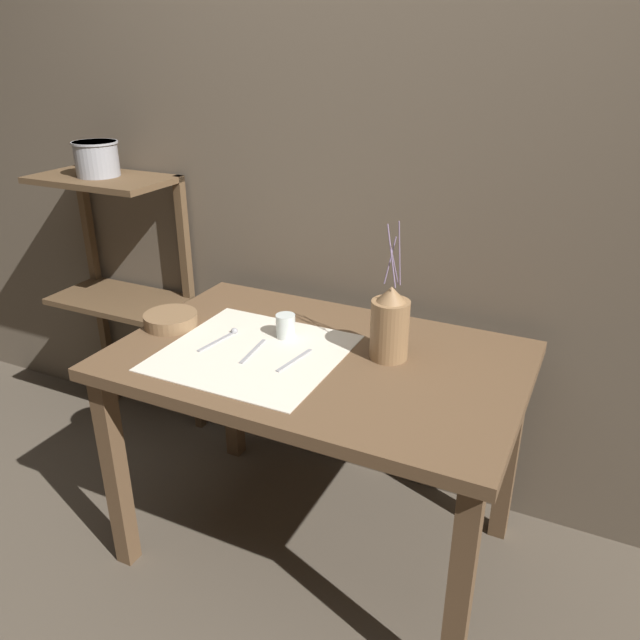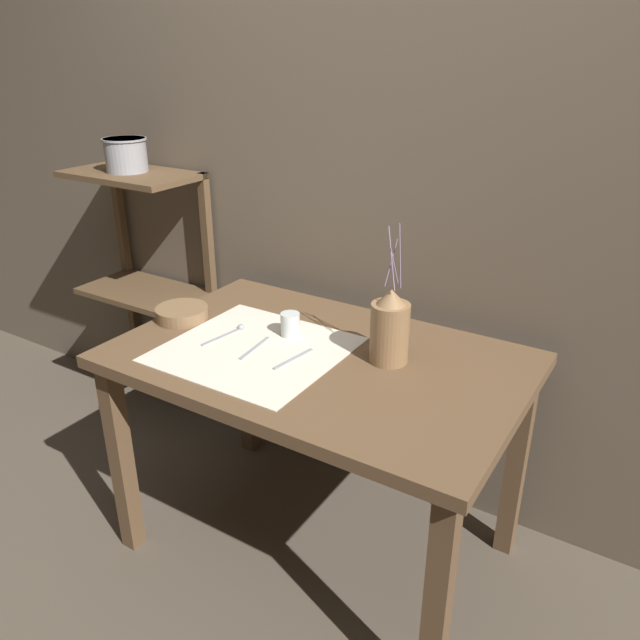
% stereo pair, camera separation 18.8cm
% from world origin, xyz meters
% --- Properties ---
extents(ground_plane, '(12.00, 12.00, 0.00)m').
position_xyz_m(ground_plane, '(0.00, 0.00, 0.00)').
color(ground_plane, brown).
extents(stone_wall_back, '(7.00, 0.06, 2.40)m').
position_xyz_m(stone_wall_back, '(0.00, 0.52, 1.20)').
color(stone_wall_back, brown).
rests_on(stone_wall_back, ground_plane).
extents(wooden_table, '(1.26, 0.81, 0.77)m').
position_xyz_m(wooden_table, '(0.00, 0.00, 0.67)').
color(wooden_table, brown).
rests_on(wooden_table, ground_plane).
extents(wooden_shelf_unit, '(0.57, 0.32, 1.18)m').
position_xyz_m(wooden_shelf_unit, '(-1.10, 0.34, 0.82)').
color(wooden_shelf_unit, brown).
rests_on(wooden_shelf_unit, ground_plane).
extents(linen_cloth, '(0.54, 0.52, 0.00)m').
position_xyz_m(linen_cloth, '(-0.19, -0.08, 0.77)').
color(linen_cloth, beige).
rests_on(linen_cloth, wooden_table).
extents(pitcher_with_flowers, '(0.12, 0.12, 0.43)m').
position_xyz_m(pitcher_with_flowers, '(0.20, 0.08, 0.88)').
color(pitcher_with_flowers, olive).
rests_on(pitcher_with_flowers, wooden_table).
extents(wooden_bowl, '(0.18, 0.18, 0.04)m').
position_xyz_m(wooden_bowl, '(-0.55, -0.02, 0.79)').
color(wooden_bowl, brown).
rests_on(wooden_bowl, wooden_table).
extents(glass_tumbler_near, '(0.06, 0.06, 0.08)m').
position_xyz_m(glass_tumbler_near, '(-0.15, 0.07, 0.81)').
color(glass_tumbler_near, silver).
rests_on(glass_tumbler_near, wooden_table).
extents(spoon_outer, '(0.04, 0.18, 0.02)m').
position_xyz_m(spoon_outer, '(-0.32, -0.01, 0.78)').
color(spoon_outer, '#939399').
rests_on(spoon_outer, wooden_table).
extents(fork_outer, '(0.03, 0.17, 0.00)m').
position_xyz_m(fork_outer, '(-0.19, -0.08, 0.78)').
color(fork_outer, '#939399').
rests_on(fork_outer, wooden_table).
extents(fork_inner, '(0.04, 0.17, 0.00)m').
position_xyz_m(fork_inner, '(-0.04, -0.07, 0.78)').
color(fork_inner, '#939399').
rests_on(fork_inner, wooden_table).
extents(metal_pot_large, '(0.18, 0.18, 0.13)m').
position_xyz_m(metal_pot_large, '(-1.11, 0.31, 1.25)').
color(metal_pot_large, '#939399').
rests_on(metal_pot_large, wooden_shelf_unit).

